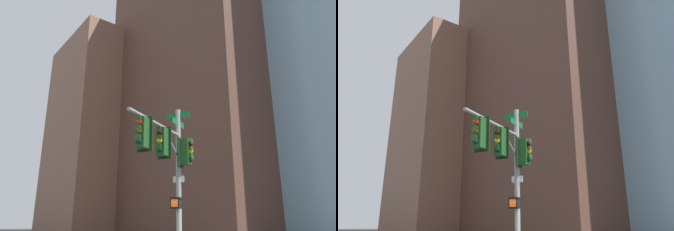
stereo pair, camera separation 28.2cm
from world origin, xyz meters
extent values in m
cylinder|color=gray|center=(0.09, 0.50, 3.04)|extent=(0.20, 0.20, 6.07)
cylinder|color=gray|center=(-0.69, 2.11, 5.01)|extent=(1.67, 3.26, 0.12)
cylinder|color=gray|center=(-0.19, 1.08, 4.56)|extent=(0.53, 0.97, 0.75)
cube|color=#0F6B33|center=(0.09, 0.50, 5.82)|extent=(0.89, 0.45, 0.24)
cube|color=#0F6B33|center=(0.09, 0.50, 5.52)|extent=(0.49, 0.96, 0.24)
cube|color=white|center=(0.09, 0.50, 3.30)|extent=(0.42, 0.22, 0.24)
cube|color=#1E4C1E|center=(-0.51, 1.73, 4.45)|extent=(0.45, 0.45, 1.00)
cube|color=black|center=(-0.42, 1.56, 4.45)|extent=(0.51, 0.27, 1.16)
sphere|color=#470A07|center=(-0.60, 1.92, 4.75)|extent=(0.20, 0.20, 0.20)
cylinder|color=#1E4C1E|center=(-0.63, 1.98, 4.84)|extent=(0.22, 0.14, 0.23)
sphere|color=#F29E0C|center=(-0.60, 1.92, 4.45)|extent=(0.20, 0.20, 0.20)
cylinder|color=#1E4C1E|center=(-0.63, 1.98, 4.54)|extent=(0.22, 0.14, 0.23)
sphere|color=#0A3819|center=(-0.60, 1.92, 4.15)|extent=(0.20, 0.20, 0.20)
cylinder|color=#1E4C1E|center=(-0.63, 1.98, 4.24)|extent=(0.22, 0.14, 0.23)
cube|color=#1E4C1E|center=(-1.11, 2.97, 4.45)|extent=(0.45, 0.45, 1.00)
cube|color=black|center=(-1.02, 2.80, 4.45)|extent=(0.51, 0.27, 1.16)
sphere|color=red|center=(-1.20, 3.15, 4.75)|extent=(0.20, 0.20, 0.20)
cylinder|color=#1E4C1E|center=(-1.23, 3.21, 4.84)|extent=(0.22, 0.14, 0.23)
sphere|color=#4C330A|center=(-1.20, 3.15, 4.45)|extent=(0.20, 0.20, 0.20)
cylinder|color=#1E4C1E|center=(-1.23, 3.21, 4.54)|extent=(0.22, 0.14, 0.23)
sphere|color=#0A3819|center=(-1.20, 3.15, 4.15)|extent=(0.20, 0.20, 0.20)
cylinder|color=#1E4C1E|center=(-1.23, 3.21, 4.24)|extent=(0.22, 0.14, 0.23)
cube|color=#1E4C1E|center=(-0.18, 0.37, 4.31)|extent=(0.45, 0.45, 1.00)
cube|color=black|center=(-0.01, 0.45, 4.31)|extent=(0.27, 0.51, 1.16)
sphere|color=#470A07|center=(-0.36, 0.28, 4.61)|extent=(0.20, 0.20, 0.20)
cylinder|color=#1E4C1E|center=(-0.42, 0.25, 4.70)|extent=(0.14, 0.22, 0.23)
sphere|color=#F29E0C|center=(-0.36, 0.28, 4.31)|extent=(0.20, 0.20, 0.20)
cylinder|color=#1E4C1E|center=(-0.42, 0.25, 4.40)|extent=(0.14, 0.22, 0.23)
sphere|color=#0A3819|center=(-0.36, 0.28, 4.01)|extent=(0.20, 0.20, 0.20)
cylinder|color=#1E4C1E|center=(-0.42, 0.25, 4.10)|extent=(0.14, 0.22, 0.23)
cube|color=black|center=(-0.02, 0.72, 2.41)|extent=(0.43, 0.38, 0.40)
cube|color=#EA5914|center=(-0.08, 0.85, 2.41)|extent=(0.24, 0.13, 0.28)
cube|color=brown|center=(24.89, -24.77, 24.16)|extent=(26.77, 18.05, 48.32)
cube|color=#845B47|center=(43.53, -16.27, 17.23)|extent=(17.86, 14.04, 34.46)
cube|color=#8CB2C6|center=(12.51, -38.37, 29.52)|extent=(31.74, 30.13, 59.04)
cube|color=#4C3328|center=(42.32, -27.95, 15.09)|extent=(17.87, 17.59, 30.19)
camera|label=1|loc=(-9.54, 8.40, 1.73)|focal=34.79mm
camera|label=2|loc=(-9.71, 8.17, 1.73)|focal=34.79mm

